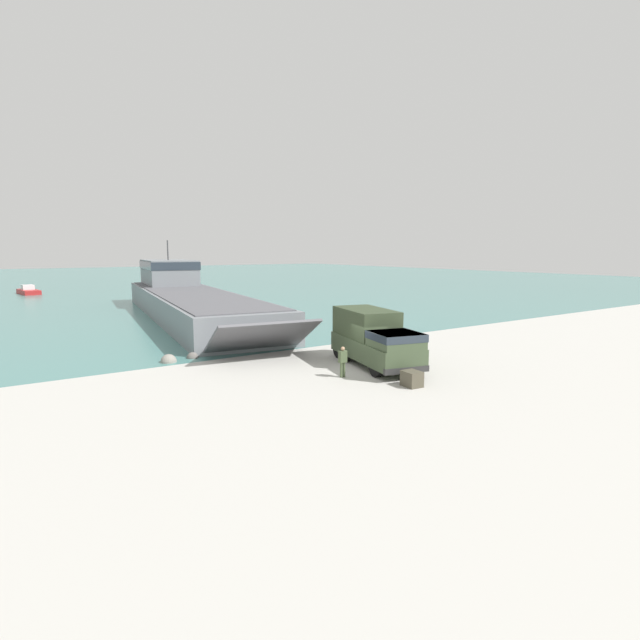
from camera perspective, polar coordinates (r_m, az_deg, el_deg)
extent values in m
plane|color=#B7B5AD|center=(28.51, 4.67, -5.72)|extent=(240.00, 240.00, 0.00)
cube|color=#477F7A|center=(120.17, -25.93, 4.00)|extent=(240.00, 180.00, 0.01)
cube|color=gray|center=(51.64, -14.42, 1.64)|extent=(13.11, 38.88, 2.48)
cube|color=#56565B|center=(51.52, -14.47, 3.06)|extent=(12.28, 37.28, 0.08)
cube|color=gray|center=(64.43, -16.91, 5.23)|extent=(6.87, 11.35, 3.03)
cube|color=#28333D|center=(64.40, -16.94, 6.04)|extent=(7.03, 11.48, 0.91)
cylinder|color=#3F3F42|center=(64.37, -17.01, 7.64)|extent=(0.16, 0.16, 2.40)
cube|color=#56565B|center=(31.48, -6.64, -1.83)|extent=(7.04, 4.87, 2.31)
cube|color=#3D4C33|center=(29.37, 6.30, -3.35)|extent=(4.22, 7.76, 1.13)
cube|color=#3D4C33|center=(27.09, 8.67, -2.26)|extent=(2.93, 3.00, 0.82)
cube|color=#28333D|center=(27.05, 8.68, -1.83)|extent=(3.01, 3.04, 0.41)
cube|color=#344129|center=(30.24, 5.27, -0.31)|extent=(3.48, 5.11, 1.67)
cube|color=#2D2D2D|center=(26.38, 9.85, -5.65)|extent=(2.60, 0.85, 0.32)
cylinder|color=black|center=(28.01, 10.41, -4.70)|extent=(0.63, 1.36, 1.32)
cylinder|color=black|center=(26.97, 6.43, -5.11)|extent=(0.63, 1.36, 1.32)
cylinder|color=black|center=(31.44, 6.63, -3.22)|extent=(0.63, 1.36, 1.32)
cylinder|color=black|center=(30.52, 2.99, -3.52)|extent=(0.63, 1.36, 1.32)
cylinder|color=black|center=(32.40, 5.74, -2.87)|extent=(0.63, 1.36, 1.32)
cylinder|color=black|center=(31.51, 2.19, -3.15)|extent=(0.63, 1.36, 1.32)
cylinder|color=#475638|center=(26.74, 2.45, -5.74)|extent=(0.14, 0.14, 0.81)
cylinder|color=#475638|center=(26.84, 2.76, -5.69)|extent=(0.14, 0.14, 0.81)
cube|color=#475638|center=(26.63, 2.61, -4.20)|extent=(0.44, 0.24, 0.64)
sphere|color=tan|center=(26.54, 2.62, -3.29)|extent=(0.22, 0.22, 0.22)
cube|color=#B22323|center=(89.28, -30.34, 2.80)|extent=(2.99, 6.51, 0.66)
cube|color=silver|center=(89.69, -30.43, 3.26)|extent=(1.79, 2.06, 0.72)
cube|color=#4C4738|center=(25.42, 10.45, -6.63)|extent=(0.85, 1.00, 0.78)
sphere|color=gray|center=(31.74, -16.91, -4.63)|extent=(0.98, 0.98, 0.98)
sphere|color=#66605B|center=(38.25, 6.78, -2.21)|extent=(1.14, 1.14, 1.14)
sphere|color=gray|center=(38.62, 5.95, -2.10)|extent=(0.57, 0.57, 0.57)
sphere|color=#66605B|center=(32.52, -14.36, -4.23)|extent=(0.74, 0.74, 0.74)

